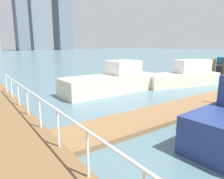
# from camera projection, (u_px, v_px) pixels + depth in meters

# --- Properties ---
(ground_plane) EXTENTS (300.00, 300.00, 0.00)m
(ground_plane) POSITION_uv_depth(u_px,v_px,m) (50.00, 88.00, 15.61)
(ground_plane) COLOR slate
(floating_dock) EXTENTS (14.86, 2.00, 0.18)m
(floating_dock) POSITION_uv_depth(u_px,v_px,m) (187.00, 107.00, 10.47)
(floating_dock) COLOR olive
(floating_dock) RESTS_ON ground_plane
(boardwalk_railing) EXTENTS (0.06, 21.57, 1.08)m
(boardwalk_railing) POSITION_uv_depth(u_px,v_px,m) (111.00, 158.00, 3.57)
(boardwalk_railing) COLOR white
(boardwalk_railing) RESTS_ON boardwalk
(dock_piling_0) EXTENTS (0.27, 0.27, 1.95)m
(dock_piling_0) POSITION_uv_depth(u_px,v_px,m) (214.00, 70.00, 18.39)
(dock_piling_0) COLOR brown
(dock_piling_0) RESTS_ON ground_plane
(dock_piling_2) EXTENTS (0.32, 0.32, 2.04)m
(dock_piling_2) POSITION_uv_depth(u_px,v_px,m) (224.00, 71.00, 17.27)
(dock_piling_2) COLOR #473826
(dock_piling_2) RESTS_ON ground_plane
(moored_boat_0) EXTENTS (6.38, 3.17, 2.02)m
(moored_boat_0) POSITION_uv_depth(u_px,v_px,m) (185.00, 76.00, 16.35)
(moored_boat_0) COLOR beige
(moored_boat_0) RESTS_ON ground_plane
(moored_boat_1) EXTENTS (6.06, 2.92, 1.78)m
(moored_boat_1) POSITION_uv_depth(u_px,v_px,m) (224.00, 67.00, 23.79)
(moored_boat_1) COLOR black
(moored_boat_1) RESTS_ON ground_plane
(moored_boat_2) EXTENTS (6.70, 2.33, 2.10)m
(moored_boat_2) POSITION_uv_depth(u_px,v_px,m) (112.00, 81.00, 14.01)
(moored_boat_2) COLOR beige
(moored_boat_2) RESTS_ON ground_plane
(skyline_tower_4) EXTENTS (6.47, 11.03, 53.50)m
(skyline_tower_4) POSITION_uv_depth(u_px,v_px,m) (19.00, 2.00, 114.93)
(skyline_tower_4) COLOR slate
(skyline_tower_4) RESTS_ON ground_plane
(skyline_tower_6) EXTENTS (10.51, 10.87, 36.52)m
(skyline_tower_6) POSITION_uv_depth(u_px,v_px,m) (62.00, 22.00, 140.54)
(skyline_tower_6) COLOR slate
(skyline_tower_6) RESTS_ON ground_plane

